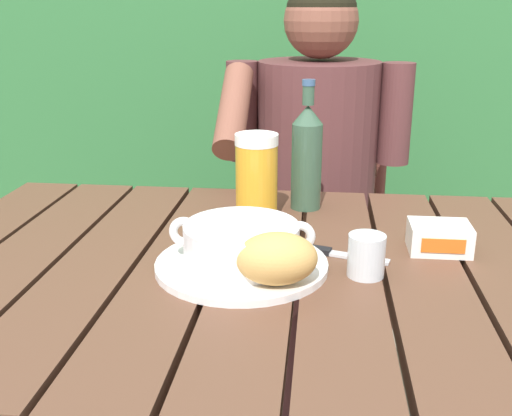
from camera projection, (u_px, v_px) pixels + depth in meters
dining_table at (258, 321)px, 1.04m from camera, size 1.21×0.84×0.78m
chair_near_diner at (314, 241)px, 1.90m from camera, size 0.45×0.46×0.99m
person_eating at (315, 181)px, 1.63m from camera, size 0.48×0.47×1.25m
serving_plate at (242, 265)px, 0.99m from camera, size 0.28×0.28×0.01m
soup_bowl at (241, 242)px, 0.97m from camera, size 0.24×0.19×0.07m
bread_roll at (277, 258)px, 0.90m from camera, size 0.14×0.11×0.08m
beer_glass at (257, 177)px, 1.19m from camera, size 0.08×0.08×0.17m
beer_bottle at (307, 155)px, 1.25m from camera, size 0.06×0.06×0.27m
water_glass_small at (366, 256)px, 0.95m from camera, size 0.06×0.06×0.07m
butter_tub at (439, 238)px, 1.05m from camera, size 0.10×0.08×0.05m
table_knife at (329, 252)px, 1.04m from camera, size 0.17×0.07×0.01m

